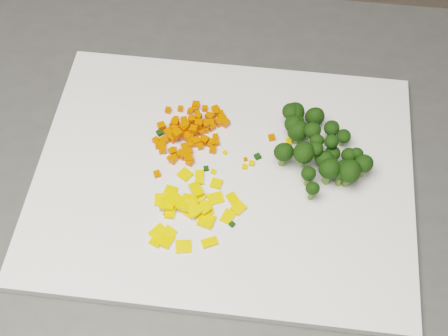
# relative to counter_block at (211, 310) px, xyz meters

# --- Properties ---
(counter_block) EXTENTS (0.98, 0.71, 0.90)m
(counter_block) POSITION_rel_counter_block_xyz_m (0.00, 0.00, 0.00)
(counter_block) COLOR #444442
(counter_block) RESTS_ON ground
(cutting_board) EXTENTS (0.47, 0.37, 0.01)m
(cutting_board) POSITION_rel_counter_block_xyz_m (0.02, -0.00, 0.46)
(cutting_board) COLOR white
(cutting_board) RESTS_ON counter_block
(carrot_pile) EXTENTS (0.10, 0.10, 0.03)m
(carrot_pile) POSITION_rel_counter_block_xyz_m (-0.02, 0.05, 0.48)
(carrot_pile) COLOR #DF4602
(carrot_pile) RESTS_ON cutting_board
(pepper_pile) EXTENTS (0.12, 0.12, 0.02)m
(pepper_pile) POSITION_rel_counter_block_xyz_m (-0.01, -0.05, 0.47)
(pepper_pile) COLOR #FFB70D
(pepper_pile) RESTS_ON cutting_board
(broccoli_pile) EXTENTS (0.12, 0.12, 0.06)m
(broccoli_pile) POSITION_rel_counter_block_xyz_m (0.13, 0.03, 0.49)
(broccoli_pile) COLOR black
(broccoli_pile) RESTS_ON cutting_board
(carrot_cube_0) EXTENTS (0.01, 0.01, 0.01)m
(carrot_cube_0) POSITION_rel_counter_block_xyz_m (-0.03, 0.05, 0.47)
(carrot_cube_0) COLOR #DF4602
(carrot_cube_0) RESTS_ON carrot_pile
(carrot_cube_1) EXTENTS (0.01, 0.01, 0.01)m
(carrot_cube_1) POSITION_rel_counter_block_xyz_m (0.02, 0.07, 0.47)
(carrot_cube_1) COLOR #DF4602
(carrot_cube_1) RESTS_ON carrot_pile
(carrot_cube_2) EXTENTS (0.01, 0.01, 0.01)m
(carrot_cube_2) POSITION_rel_counter_block_xyz_m (-0.01, 0.09, 0.47)
(carrot_cube_2) COLOR #DF4602
(carrot_cube_2) RESTS_ON carrot_pile
(carrot_cube_3) EXTENTS (0.01, 0.01, 0.01)m
(carrot_cube_3) POSITION_rel_counter_block_xyz_m (-0.03, 0.05, 0.48)
(carrot_cube_3) COLOR #DF4602
(carrot_cube_3) RESTS_ON carrot_pile
(carrot_cube_4) EXTENTS (0.01, 0.01, 0.01)m
(carrot_cube_4) POSITION_rel_counter_block_xyz_m (-0.06, 0.03, 0.47)
(carrot_cube_4) COLOR #DF4602
(carrot_cube_4) RESTS_ON carrot_pile
(carrot_cube_5) EXTENTS (0.01, 0.01, 0.01)m
(carrot_cube_5) POSITION_rel_counter_block_xyz_m (0.00, 0.04, 0.47)
(carrot_cube_5) COLOR #DF4602
(carrot_cube_5) RESTS_ON carrot_pile
(carrot_cube_6) EXTENTS (0.01, 0.01, 0.01)m
(carrot_cube_6) POSITION_rel_counter_block_xyz_m (-0.02, 0.05, 0.47)
(carrot_cube_6) COLOR #DF4602
(carrot_cube_6) RESTS_ON carrot_pile
(carrot_cube_7) EXTENTS (0.01, 0.01, 0.01)m
(carrot_cube_7) POSITION_rel_counter_block_xyz_m (-0.06, 0.03, 0.47)
(carrot_cube_7) COLOR #DF4602
(carrot_cube_7) RESTS_ON carrot_pile
(carrot_cube_8) EXTENTS (0.01, 0.01, 0.01)m
(carrot_cube_8) POSITION_rel_counter_block_xyz_m (-0.04, 0.04, 0.48)
(carrot_cube_8) COLOR #DF4602
(carrot_cube_8) RESTS_ON carrot_pile
(carrot_cube_9) EXTENTS (0.01, 0.01, 0.01)m
(carrot_cube_9) POSITION_rel_counter_block_xyz_m (0.00, 0.09, 0.47)
(carrot_cube_9) COLOR #DF4602
(carrot_cube_9) RESTS_ON carrot_pile
(carrot_cube_10) EXTENTS (0.01, 0.01, 0.01)m
(carrot_cube_10) POSITION_rel_counter_block_xyz_m (-0.02, 0.02, 0.47)
(carrot_cube_10) COLOR #DF4602
(carrot_cube_10) RESTS_ON carrot_pile
(carrot_cube_11) EXTENTS (0.01, 0.01, 0.01)m
(carrot_cube_11) POSITION_rel_counter_block_xyz_m (-0.01, 0.05, 0.47)
(carrot_cube_11) COLOR #DF4602
(carrot_cube_11) RESTS_ON carrot_pile
(carrot_cube_12) EXTENTS (0.01, 0.01, 0.01)m
(carrot_cube_12) POSITION_rel_counter_block_xyz_m (0.01, 0.04, 0.47)
(carrot_cube_12) COLOR #DF4602
(carrot_cube_12) RESTS_ON carrot_pile
(carrot_cube_13) EXTENTS (0.01, 0.01, 0.01)m
(carrot_cube_13) POSITION_rel_counter_block_xyz_m (0.01, 0.09, 0.47)
(carrot_cube_13) COLOR #DF4602
(carrot_cube_13) RESTS_ON carrot_pile
(carrot_cube_14) EXTENTS (0.01, 0.01, 0.01)m
(carrot_cube_14) POSITION_rel_counter_block_xyz_m (0.01, 0.04, 0.47)
(carrot_cube_14) COLOR #DF4602
(carrot_cube_14) RESTS_ON carrot_pile
(carrot_cube_15) EXTENTS (0.01, 0.01, 0.01)m
(carrot_cube_15) POSITION_rel_counter_block_xyz_m (-0.03, 0.03, 0.47)
(carrot_cube_15) COLOR #DF4602
(carrot_cube_15) RESTS_ON carrot_pile
(carrot_cube_16) EXTENTS (0.01, 0.01, 0.01)m
(carrot_cube_16) POSITION_rel_counter_block_xyz_m (-0.01, 0.07, 0.47)
(carrot_cube_16) COLOR #DF4602
(carrot_cube_16) RESTS_ON carrot_pile
(carrot_cube_17) EXTENTS (0.01, 0.01, 0.01)m
(carrot_cube_17) POSITION_rel_counter_block_xyz_m (-0.04, 0.01, 0.47)
(carrot_cube_17) COLOR #DF4602
(carrot_cube_17) RESTS_ON carrot_pile
(carrot_cube_18) EXTENTS (0.01, 0.01, 0.01)m
(carrot_cube_18) POSITION_rel_counter_block_xyz_m (0.01, 0.05, 0.47)
(carrot_cube_18) COLOR #DF4602
(carrot_cube_18) RESTS_ON carrot_pile
(carrot_cube_19) EXTENTS (0.01, 0.01, 0.01)m
(carrot_cube_19) POSITION_rel_counter_block_xyz_m (-0.03, 0.05, 0.47)
(carrot_cube_19) COLOR #DF4602
(carrot_cube_19) RESTS_ON carrot_pile
(carrot_cube_20) EXTENTS (0.01, 0.01, 0.01)m
(carrot_cube_20) POSITION_rel_counter_block_xyz_m (-0.04, 0.09, 0.47)
(carrot_cube_20) COLOR #DF4602
(carrot_cube_20) RESTS_ON carrot_pile
(carrot_cube_21) EXTENTS (0.01, 0.01, 0.01)m
(carrot_cube_21) POSITION_rel_counter_block_xyz_m (-0.00, 0.04, 0.47)
(carrot_cube_21) COLOR #DF4602
(carrot_cube_21) RESTS_ON carrot_pile
(carrot_cube_22) EXTENTS (0.01, 0.01, 0.01)m
(carrot_cube_22) POSITION_rel_counter_block_xyz_m (0.01, 0.07, 0.47)
(carrot_cube_22) COLOR #DF4602
(carrot_cube_22) RESTS_ON carrot_pile
(carrot_cube_23) EXTENTS (0.01, 0.01, 0.01)m
(carrot_cube_23) POSITION_rel_counter_block_xyz_m (0.01, 0.08, 0.47)
(carrot_cube_23) COLOR #DF4602
(carrot_cube_23) RESTS_ON carrot_pile
(carrot_cube_24) EXTENTS (0.01, 0.01, 0.01)m
(carrot_cube_24) POSITION_rel_counter_block_xyz_m (-0.02, 0.05, 0.48)
(carrot_cube_24) COLOR #DF4602
(carrot_cube_24) RESTS_ON carrot_pile
(carrot_cube_25) EXTENTS (0.01, 0.01, 0.01)m
(carrot_cube_25) POSITION_rel_counter_block_xyz_m (-0.04, 0.02, 0.47)
(carrot_cube_25) COLOR #DF4602
(carrot_cube_25) RESTS_ON carrot_pile
(carrot_cube_26) EXTENTS (0.01, 0.01, 0.01)m
(carrot_cube_26) POSITION_rel_counter_block_xyz_m (-0.02, 0.07, 0.48)
(carrot_cube_26) COLOR #DF4602
(carrot_cube_26) RESTS_ON carrot_pile
(carrot_cube_27) EXTENTS (0.01, 0.01, 0.01)m
(carrot_cube_27) POSITION_rel_counter_block_xyz_m (-0.02, 0.09, 0.47)
(carrot_cube_27) COLOR #DF4602
(carrot_cube_27) RESTS_ON carrot_pile
(carrot_cube_28) EXTENTS (0.01, 0.01, 0.01)m
(carrot_cube_28) POSITION_rel_counter_block_xyz_m (-0.02, 0.01, 0.47)
(carrot_cube_28) COLOR #DF4602
(carrot_cube_28) RESTS_ON carrot_pile
(carrot_cube_29) EXTENTS (0.01, 0.01, 0.01)m
(carrot_cube_29) POSITION_rel_counter_block_xyz_m (-0.03, 0.02, 0.47)
(carrot_cube_29) COLOR #DF4602
(carrot_cube_29) RESTS_ON carrot_pile
(carrot_cube_30) EXTENTS (0.01, 0.01, 0.01)m
(carrot_cube_30) POSITION_rel_counter_block_xyz_m (-0.02, 0.01, 0.47)
(carrot_cube_30) COLOR #DF4602
(carrot_cube_30) RESTS_ON carrot_pile
(carrot_cube_31) EXTENTS (0.01, 0.01, 0.01)m
(carrot_cube_31) POSITION_rel_counter_block_xyz_m (-0.03, 0.07, 0.47)
(carrot_cube_31) COLOR #DF4602
(carrot_cube_31) RESTS_ON carrot_pile
(carrot_cube_32) EXTENTS (0.01, 0.01, 0.01)m
(carrot_cube_32) POSITION_rel_counter_block_xyz_m (-0.03, 0.06, 0.47)
(carrot_cube_32) COLOR #DF4602
(carrot_cube_32) RESTS_ON carrot_pile
(carrot_cube_33) EXTENTS (0.01, 0.01, 0.01)m
(carrot_cube_33) POSITION_rel_counter_block_xyz_m (-0.03, 0.02, 0.47)
(carrot_cube_33) COLOR #DF4602
(carrot_cube_33) RESTS_ON carrot_pile
(carrot_cube_34) EXTENTS (0.01, 0.01, 0.01)m
(carrot_cube_34) POSITION_rel_counter_block_xyz_m (-0.02, 0.07, 0.47)
(carrot_cube_34) COLOR #DF4602
(carrot_cube_34) RESTS_ON carrot_pile
(carrot_cube_35) EXTENTS (0.01, 0.01, 0.01)m
(carrot_cube_35) POSITION_rel_counter_block_xyz_m (-0.00, 0.08, 0.47)
(carrot_cube_35) COLOR #DF4602
(carrot_cube_35) RESTS_ON carrot_pile
(carrot_cube_36) EXTENTS (0.01, 0.01, 0.01)m
(carrot_cube_36) POSITION_rel_counter_block_xyz_m (-0.00, 0.06, 0.47)
(carrot_cube_36) COLOR #DF4602
(carrot_cube_36) RESTS_ON carrot_pile
(carrot_cube_37) EXTENTS (0.01, 0.01, 0.01)m
(carrot_cube_37) POSITION_rel_counter_block_xyz_m (-0.02, 0.04, 0.47)
(carrot_cube_37) COLOR #DF4602
(carrot_cube_37) RESTS_ON carrot_pile
(carrot_cube_38) EXTENTS (0.01, 0.01, 0.01)m
(carrot_cube_38) POSITION_rel_counter_block_xyz_m (-0.02, 0.03, 0.47)
(carrot_cube_38) COLOR #DF4602
(carrot_cube_38) RESTS_ON carrot_pile
(carrot_cube_39) EXTENTS (0.01, 0.01, 0.01)m
(carrot_cube_39) POSITION_rel_counter_block_xyz_m (-0.04, 0.02, 0.47)
(carrot_cube_39) COLOR #DF4602
(carrot_cube_39) RESTS_ON carrot_pile
(carrot_cube_40) EXTENTS (0.01, 0.01, 0.01)m
(carrot_cube_40) POSITION_rel_counter_block_xyz_m (-0.02, 0.03, 0.47)
(carrot_cube_40) COLOR #DF4602
(carrot_cube_40) RESTS_ON carrot_pile
(carrot_cube_41) EXTENTS (0.01, 0.01, 0.01)m
(carrot_cube_41) POSITION_rel_counter_block_xyz_m (0.01, 0.07, 0.47)
(carrot_cube_41) COLOR #DF4602
(carrot_cube_41) RESTS_ON carrot_pile
(carrot_cube_42) EXTENTS (0.01, 0.01, 0.01)m
(carrot_cube_42) POSITION_rel_counter_block_xyz_m (-0.05, 0.05, 0.47)
(carrot_cube_42) COLOR #DF4602
(carrot_cube_42) RESTS_ON carrot_pile
(carrot_cube_43) EXTENTS (0.01, 0.01, 0.01)m
(carrot_cube_43) POSITION_rel_counter_block_xyz_m (-0.02, 0.05, 0.47)
(carrot_cube_43) COLOR #DF4602
(carrot_cube_43) RESTS_ON carrot_pile
(carrot_cube_44) EXTENTS (0.01, 0.01, 0.01)m
(carrot_cube_44) POSITION_rel_counter_block_xyz_m (-0.05, 0.02, 0.47)
(carrot_cube_44) COLOR #DF4602
(carrot_cube_44) RESTS_ON carrot_pile
(carrot_cube_45) EXTENTS (0.01, 0.01, 0.01)m
(carrot_cube_45) POSITION_rel_counter_block_xyz_m (0.01, 0.07, 0.47)
(carrot_cube_45) COLOR #DF4602
(carrot_cube_45) RESTS_ON carrot_pile
(carrot_cube_46) EXTENTS (0.01, 0.01, 0.01)m
(carrot_cube_46) POSITION_rel_counter_block_xyz_m (0.01, 0.08, 0.47)
(carrot_cube_46) COLOR #DF4602
(carrot_cube_46) RESTS_ON carrot_pile
(carrot_cube_47) EXTENTS (0.01, 0.01, 0.01)m
(carrot_cube_47) POSITION_rel_counter_block_xyz_m (-0.04, 0.01, 0.47)
(carrot_cube_47) COLOR #DF4602
(carrot_cube_47) RESTS_ON carrot_pile
(carrot_cube_48) EXTENTS (0.01, 0.01, 0.01)m
(carrot_cube_48) POSITION_rel_counter_block_xyz_m (-0.04, 0.04, 0.47)
(carrot_cube_48) COLOR #DF4602
(carrot_cube_48) RESTS_ON carrot_pile
(carrot_cube_49) EXTENTS (0.01, 0.01, 0.01)m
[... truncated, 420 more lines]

